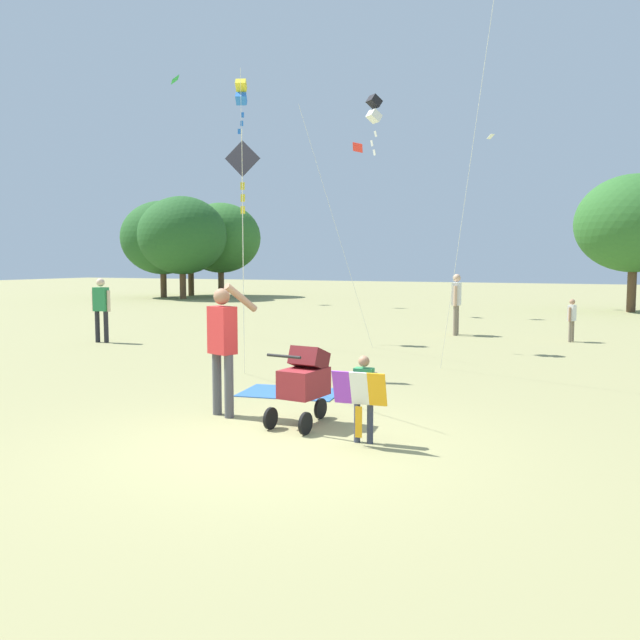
{
  "coord_description": "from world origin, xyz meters",
  "views": [
    {
      "loc": [
        3.48,
        -6.5,
        2.11
      ],
      "look_at": [
        -0.23,
        1.74,
        1.3
      ],
      "focal_mm": 36.64,
      "sensor_mm": 36.0,
      "label": 1
    }
  ],
  "objects": [
    {
      "name": "ground_plane",
      "position": [
        0.0,
        0.0,
        0.0
      ],
      "size": [
        120.0,
        120.0,
        0.0
      ],
      "primitive_type": "plane",
      "color": "#938E5B"
    },
    {
      "name": "treeline_distant",
      "position": [
        -15.23,
        25.39,
        3.58
      ],
      "size": [
        29.81,
        8.12,
        5.77
      ],
      "color": "brown",
      "rests_on": "ground"
    },
    {
      "name": "child_with_butterfly_kite",
      "position": [
        0.89,
        0.48,
        0.61
      ],
      "size": [
        0.63,
        0.35,
        1.03
      ],
      "color": "#33384C",
      "rests_on": "ground"
    },
    {
      "name": "person_adult_flyer",
      "position": [
        -1.33,
        0.98,
        1.06
      ],
      "size": [
        0.67,
        0.52,
        1.83
      ],
      "color": "#4C4C51",
      "rests_on": "ground"
    },
    {
      "name": "stroller",
      "position": [
        -0.1,
        0.98,
        0.61
      ],
      "size": [
        0.59,
        1.11,
        1.03
      ],
      "color": "black",
      "rests_on": "ground"
    },
    {
      "name": "kite_adult_black",
      "position": [
        -2.75,
        3.93,
        3.77
      ],
      "size": [
        2.12,
        3.05,
        4.36
      ],
      "color": "black",
      "rests_on": "ground"
    },
    {
      "name": "kite_orange_delta",
      "position": [
        -5.75,
        8.91,
        6.56
      ],
      "size": [
        1.66,
        2.69,
        6.96
      ],
      "color": "yellow",
      "rests_on": "ground"
    },
    {
      "name": "kite_green_novelty",
      "position": [
        -1.89,
        8.6,
        5.7
      ],
      "size": [
        1.28,
        2.17,
        6.08
      ],
      "color": "black",
      "rests_on": "ground"
    },
    {
      "name": "distant_kites_cluster",
      "position": [
        -5.78,
        19.98,
        11.16
      ],
      "size": [
        27.25,
        8.55,
        11.06
      ],
      "color": "#F4A319"
    },
    {
      "name": "person_red_shirt",
      "position": [
        2.52,
        11.8,
        0.67
      ],
      "size": [
        0.22,
        0.35,
        1.13
      ],
      "color": "#7F705B",
      "rests_on": "ground"
    },
    {
      "name": "person_sitting_far",
      "position": [
        -8.67,
        6.62,
        0.99
      ],
      "size": [
        0.53,
        0.28,
        1.68
      ],
      "color": "#232328",
      "rests_on": "ground"
    },
    {
      "name": "person_kid_running",
      "position": [
        -0.6,
        12.14,
        1.03
      ],
      "size": [
        0.26,
        0.56,
        1.75
      ],
      "color": "#7F705B",
      "rests_on": "ground"
    },
    {
      "name": "picnic_blanket",
      "position": [
        -1.2,
        2.75,
        0.01
      ],
      "size": [
        1.69,
        1.26,
        0.02
      ],
      "primitive_type": "cube",
      "rotation": [
        0.0,
        0.0,
        0.16
      ],
      "color": "#3366B2",
      "rests_on": "ground"
    }
  ]
}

